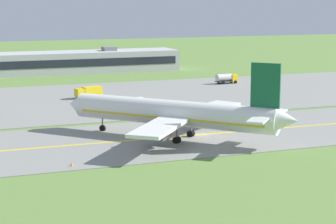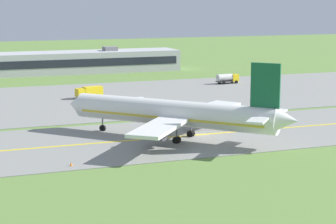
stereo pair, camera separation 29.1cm
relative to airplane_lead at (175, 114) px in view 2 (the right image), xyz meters
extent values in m
plane|color=olive|center=(4.51, 1.34, -4.13)|extent=(500.00, 500.00, 0.00)
cube|color=gray|center=(4.51, 1.34, -4.08)|extent=(240.00, 28.00, 0.10)
cube|color=gray|center=(14.51, 43.34, -4.08)|extent=(140.00, 52.00, 0.10)
cube|color=yellow|center=(4.51, 1.34, -4.03)|extent=(220.00, 0.60, 0.01)
cylinder|color=white|center=(-0.33, 0.36, 0.07)|extent=(26.00, 27.69, 4.00)
cone|color=white|center=(-12.68, 13.73, 0.07)|extent=(4.56, 4.49, 3.80)
cone|color=white|center=(12.15, -13.16, 0.47)|extent=(4.67, 4.66, 3.40)
cube|color=gold|center=(-0.33, 0.36, -0.43)|extent=(24.22, 25.75, 0.36)
cube|color=#1E232D|center=(-11.18, 12.11, 0.77)|extent=(3.72, 3.63, 0.70)
cube|color=white|center=(-5.08, -7.02, -0.43)|extent=(13.21, 14.65, 0.50)
cylinder|color=#47474C|center=(-4.97, -4.20, -1.83)|extent=(4.00, 4.06, 2.30)
cylinder|color=black|center=(-6.06, -3.02, -1.83)|extent=(1.71, 1.61, 2.10)
cube|color=white|center=(7.41, 4.51, -0.43)|extent=(15.06, 12.49, 0.50)
cylinder|color=#47474C|center=(4.58, 4.62, -1.83)|extent=(4.00, 4.06, 2.30)
cylinder|color=black|center=(3.49, 5.80, -1.83)|extent=(1.71, 1.61, 2.10)
cube|color=#145938|center=(9.84, -10.66, 5.32)|extent=(3.28, 3.50, 6.50)
cube|color=white|center=(7.63, -12.98, 0.87)|extent=(5.76, 6.09, 0.30)
cube|color=white|center=(12.33, -8.64, 0.87)|extent=(6.24, 5.51, 0.30)
cylinder|color=slate|center=(-9.15, 9.91, -2.76)|extent=(0.24, 0.24, 1.65)
cylinder|color=black|center=(-9.15, 9.91, -3.58)|extent=(1.00, 1.05, 1.10)
cylinder|color=slate|center=(-0.88, -2.87, -2.76)|extent=(0.24, 0.24, 1.65)
cylinder|color=black|center=(-1.09, -3.06, -3.58)|extent=(1.00, 1.05, 1.10)
cylinder|color=black|center=(-0.68, -2.69, -3.58)|extent=(1.00, 1.05, 1.10)
cylinder|color=slate|center=(2.94, 0.65, -2.76)|extent=(0.24, 0.24, 1.65)
cylinder|color=black|center=(2.73, 0.47, -3.58)|extent=(1.00, 1.05, 1.10)
cylinder|color=black|center=(3.14, 0.84, -3.58)|extent=(1.00, 1.05, 1.10)
cube|color=yellow|center=(-4.90, 45.08, -2.63)|extent=(2.18, 2.33, 1.80)
cube|color=#1E232D|center=(-5.64, 44.92, -2.32)|extent=(0.50, 1.82, 0.81)
cube|color=yellow|center=(-1.96, 45.71, -2.53)|extent=(4.55, 2.94, 2.00)
cylinder|color=orange|center=(-4.90, 45.08, -1.63)|extent=(0.20, 0.20, 0.18)
cylinder|color=black|center=(-4.69, 44.10, -3.68)|extent=(0.94, 0.48, 0.90)
cylinder|color=black|center=(-5.11, 46.05, -3.68)|extent=(0.94, 0.48, 0.90)
cylinder|color=black|center=(-0.92, 44.86, -3.68)|extent=(0.94, 0.48, 0.90)
cylinder|color=black|center=(-1.36, 46.91, -3.68)|extent=(0.94, 0.48, 0.90)
cube|color=red|center=(-1.25, 26.59, -2.63)|extent=(2.16, 2.32, 1.80)
cube|color=#1E232D|center=(-2.00, 26.44, -2.32)|extent=(0.48, 1.83, 0.81)
cylinder|color=silver|center=(1.69, 27.19, -2.38)|extent=(4.47, 2.60, 1.80)
cube|color=#383838|center=(1.69, 27.19, -3.41)|extent=(4.53, 2.89, 0.24)
cylinder|color=orange|center=(-1.25, 26.59, -1.63)|extent=(0.20, 0.20, 0.18)
cylinder|color=black|center=(-1.05, 25.61, -3.68)|extent=(0.94, 0.47, 0.90)
cylinder|color=black|center=(-1.45, 27.57, -3.68)|extent=(0.94, 0.47, 0.90)
cylinder|color=black|center=(2.73, 26.33, -3.68)|extent=(0.94, 0.47, 0.90)
cylinder|color=black|center=(2.31, 28.38, -3.68)|extent=(0.94, 0.47, 0.90)
cube|color=yellow|center=(38.94, 57.21, -2.63)|extent=(2.01, 2.19, 1.80)
cube|color=#1E232D|center=(39.70, 57.30, -2.32)|extent=(0.33, 1.84, 0.81)
cylinder|color=silver|center=(35.96, 56.87, -2.38)|extent=(4.38, 2.26, 1.80)
cube|color=#383838|center=(35.96, 56.87, -3.41)|extent=(4.41, 2.56, 0.24)
cylinder|color=orange|center=(38.94, 57.21, -1.63)|extent=(0.20, 0.20, 0.18)
cylinder|color=black|center=(38.82, 58.20, -3.68)|extent=(0.93, 0.40, 0.90)
cylinder|color=black|center=(39.05, 56.22, -3.68)|extent=(0.93, 0.40, 0.90)
cylinder|color=black|center=(35.00, 57.82, -3.68)|extent=(0.93, 0.40, 0.90)
cylinder|color=black|center=(35.24, 55.73, -3.68)|extent=(0.93, 0.40, 0.90)
cube|color=#B2B2B7|center=(2.37, 96.27, -0.96)|extent=(68.85, 12.70, 6.34)
cube|color=#1E232D|center=(2.37, 89.87, -0.64)|extent=(66.09, 0.10, 2.28)
cube|color=slate|center=(16.14, 96.27, 2.81)|extent=(4.00, 4.00, 1.20)
cone|color=orange|center=(-18.81, -10.47, -3.83)|extent=(0.44, 0.44, 0.60)
camera|label=1|loc=(-35.43, -89.93, 17.53)|focal=67.23mm
camera|label=2|loc=(-35.16, -90.03, 17.53)|focal=67.23mm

